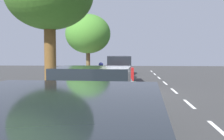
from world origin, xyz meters
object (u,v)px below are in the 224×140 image
at_px(parked_sedan_silver_nearest, 122,67).
at_px(street_tree_near_cyclist, 88,34).
at_px(cyclist_with_backpack, 100,74).
at_px(parked_pickup_green_far, 98,105).
at_px(bicycle_at_curb, 104,87).
at_px(parked_sedan_white_mid, 114,81).
at_px(parked_suv_red_second, 118,69).

relative_size(parked_sedan_silver_nearest, street_tree_near_cyclist, 0.87).
bearing_deg(cyclist_with_backpack, parked_pickup_green_far, 95.26).
relative_size(parked_pickup_green_far, street_tree_near_cyclist, 1.07).
distance_m(parked_pickup_green_far, bicycle_at_curb, 8.20).
bearing_deg(parked_sedan_silver_nearest, cyclist_with_backpack, 86.19).
bearing_deg(parked_sedan_white_mid, parked_sedan_silver_nearest, -90.21).
bearing_deg(cyclist_with_backpack, street_tree_near_cyclist, -75.34).
distance_m(parked_suv_red_second, parked_pickup_green_far, 13.77).
relative_size(parked_sedan_white_mid, parked_pickup_green_far, 0.83).
bearing_deg(cyclist_with_backpack, parked_sedan_silver_nearest, -93.81).
relative_size(parked_pickup_green_far, cyclist_with_backpack, 3.15).
height_order(parked_sedan_silver_nearest, street_tree_near_cyclist, street_tree_near_cyclist).
distance_m(parked_sedan_white_mid, cyclist_with_backpack, 1.45).
xyz_separation_m(parked_sedan_white_mid, cyclist_with_backpack, (0.83, -1.16, 0.29)).
bearing_deg(parked_suv_red_second, cyclist_with_backpack, 80.82).
bearing_deg(parked_pickup_green_far, bicycle_at_curb, -86.00).
height_order(parked_sedan_white_mid, bicycle_at_curb, parked_sedan_white_mid).
relative_size(parked_sedan_silver_nearest, parked_suv_red_second, 0.91).
relative_size(parked_suv_red_second, bicycle_at_curb, 2.83).
bearing_deg(street_tree_near_cyclist, parked_sedan_silver_nearest, -108.35).
bearing_deg(parked_sedan_white_mid, cyclist_with_backpack, -54.21).
xyz_separation_m(cyclist_with_backpack, street_tree_near_cyclist, (1.56, -5.94, 2.63)).
bearing_deg(bicycle_at_curb, parked_sedan_white_mid, 131.33).
height_order(parked_sedan_white_mid, cyclist_with_backpack, cyclist_with_backpack).
height_order(parked_sedan_silver_nearest, cyclist_with_backpack, cyclist_with_backpack).
xyz_separation_m(parked_sedan_silver_nearest, parked_suv_red_second, (0.05, 8.16, 0.27)).
xyz_separation_m(parked_suv_red_second, parked_pickup_green_far, (0.04, 13.77, -0.13)).
height_order(parked_sedan_white_mid, parked_pickup_green_far, parked_pickup_green_far).
bearing_deg(parked_sedan_white_mid, street_tree_near_cyclist, -71.41).
relative_size(parked_suv_red_second, parked_pickup_green_far, 0.90).
height_order(parked_suv_red_second, street_tree_near_cyclist, street_tree_near_cyclist).
relative_size(parked_sedan_silver_nearest, bicycle_at_curb, 2.59).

